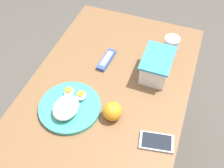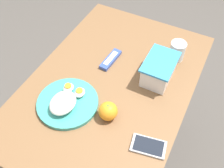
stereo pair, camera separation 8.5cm
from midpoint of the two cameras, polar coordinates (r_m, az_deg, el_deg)
The scene contains 8 objects.
ground_plane at distance 1.85m, azimuth 1.11°, elevation -15.45°, with size 10.00×10.00×0.00m, color #4C4742.
table at distance 1.27m, azimuth 1.56°, elevation -3.16°, with size 1.04×0.70×0.78m.
food_container at distance 1.19m, azimuth 12.20°, elevation 2.79°, with size 0.19×0.13×0.11m.
orange_fruit at distance 1.04m, azimuth 1.49°, elevation -6.04°, with size 0.08×0.08×0.08m.
rice_plate at distance 1.10m, azimuth -7.67°, elevation -4.00°, with size 0.26×0.26×0.07m.
candy_bar at distance 1.26m, azimuth 1.63°, elevation 5.28°, with size 0.15×0.05×0.02m.
cell_phone at distance 1.02m, azimuth 10.38°, elevation -13.30°, with size 0.10×0.14×0.01m.
drinking_glass at distance 1.30m, azimuth 15.85°, elevation 6.85°, with size 0.07×0.07×0.10m.
Camera 2 is at (0.66, 0.35, 1.69)m, focal length 42.00 mm.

